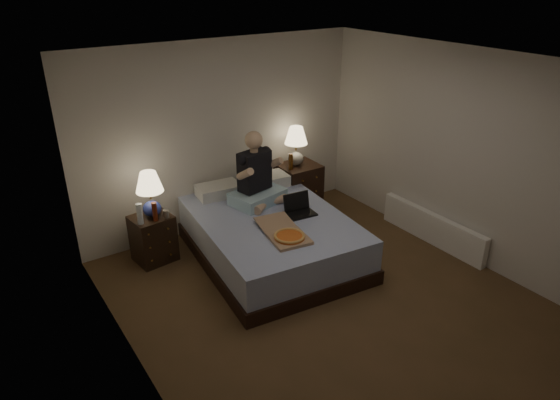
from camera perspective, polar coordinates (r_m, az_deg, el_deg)
floor at (r=5.53m, az=5.35°, el=-11.32°), size 4.00×4.50×0.00m
ceiling at (r=4.52m, az=6.65°, el=15.09°), size 4.00×4.50×0.00m
wall_back at (r=6.65m, az=-6.60°, el=7.22°), size 4.00×0.00×2.50m
wall_front at (r=3.72m, az=29.06°, el=-11.55°), size 4.00×0.00×2.50m
wall_left at (r=4.04m, az=-16.60°, el=-6.13°), size 0.00×4.50×2.50m
wall_right at (r=6.29m, az=20.15°, el=4.77°), size 0.00×4.50×2.50m
bed at (r=6.12m, az=-0.99°, el=-4.26°), size 1.89×2.37×0.55m
nightstand_left at (r=6.24m, az=-14.28°, el=-4.26°), size 0.50×0.46×0.59m
nightstand_right at (r=7.25m, az=2.13°, el=1.37°), size 0.57×0.51×0.72m
lamp_left at (r=6.00m, az=-14.60°, el=0.63°), size 0.40×0.40×0.56m
lamp_right at (r=7.02m, az=1.83°, el=6.17°), size 0.35×0.35×0.56m
water_bottle at (r=5.92m, az=-15.74°, el=-1.53°), size 0.07×0.07×0.25m
soda_can at (r=6.02m, az=-12.90°, el=-1.55°), size 0.07×0.07×0.10m
beer_bottle_left at (r=5.95m, az=-14.12°, el=-1.31°), size 0.06×0.06×0.23m
beer_bottle_right at (r=6.91m, az=1.24°, el=4.42°), size 0.06×0.06×0.23m
person at (r=6.18m, az=-2.63°, el=3.63°), size 0.75×0.64×0.93m
laptop at (r=6.00m, az=2.44°, el=-0.66°), size 0.37×0.31×0.24m
pizza_box at (r=5.48m, az=1.08°, el=-4.25°), size 0.52×0.81×0.08m
radiator at (r=6.77m, az=16.99°, el=-3.09°), size 0.10×1.60×0.40m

